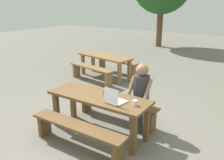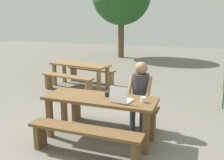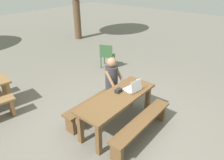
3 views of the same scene
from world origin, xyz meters
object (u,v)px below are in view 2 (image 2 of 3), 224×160
(picnic_table_front, at_px, (100,104))
(picnic_table_mid, at_px, (80,68))
(coffee_mug, at_px, (143,100))
(laptop, at_px, (121,98))
(small_pouch, at_px, (110,94))
(person_seated, at_px, (140,91))

(picnic_table_front, bearing_deg, picnic_table_mid, 122.90)
(coffee_mug, height_order, picnic_table_mid, coffee_mug)
(laptop, bearing_deg, small_pouch, -28.95)
(person_seated, xyz_separation_m, picnic_table_mid, (-2.40, 2.30, -0.16))
(person_seated, bearing_deg, laptop, -101.72)
(small_pouch, distance_m, picnic_table_mid, 3.43)
(coffee_mug, xyz_separation_m, picnic_table_mid, (-2.60, 2.88, -0.19))
(picnic_table_front, relative_size, laptop, 5.44)
(picnic_table_front, xyz_separation_m, coffee_mug, (0.74, -0.01, 0.17))
(laptop, relative_size, small_pouch, 2.36)
(laptop, relative_size, picnic_table_mid, 0.18)
(small_pouch, relative_size, coffee_mug, 1.65)
(small_pouch, height_order, person_seated, person_seated)
(laptop, relative_size, coffee_mug, 3.88)
(small_pouch, bearing_deg, picnic_table_front, -147.11)
(small_pouch, distance_m, person_seated, 0.62)
(laptop, bearing_deg, person_seated, -92.69)
(small_pouch, relative_size, person_seated, 0.12)
(small_pouch, bearing_deg, laptop, -37.97)
(picnic_table_front, xyz_separation_m, person_seated, (0.55, 0.57, 0.13))
(picnic_table_front, distance_m, person_seated, 0.80)
(laptop, bearing_deg, picnic_table_front, -5.74)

